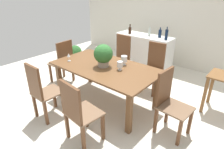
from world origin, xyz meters
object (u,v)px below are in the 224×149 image
chair_far_left (121,56)px  chair_head_end (63,60)px  crystal_vase_right (120,65)px  wine_glass (69,56)px  kitchen_counter (143,53)px  wine_bottle_amber (130,30)px  dining_table (105,71)px  crystal_vase_center_near (124,59)px  chair_near_right (78,110)px  chair_foot_end (169,100)px  side_table (224,86)px  potted_plant_floor (75,53)px  chair_far_right (154,65)px  flower_centerpiece (103,55)px  crystal_vase_left (100,53)px  wine_bottle_dark (166,35)px  wine_bottle_clear (160,33)px  chair_near_left (42,90)px  wine_bottle_green (150,32)px

chair_far_left → chair_head_end: chair_far_left is taller
chair_far_left → crystal_vase_right: size_ratio=6.82×
wine_glass → kitchen_counter: 2.16m
wine_bottle_amber → dining_table: bearing=-68.7°
dining_table → crystal_vase_center_near: bearing=52.7°
chair_near_right → chair_head_end: 2.03m
chair_foot_end → wine_bottle_amber: size_ratio=4.11×
side_table → potted_plant_floor: bearing=-179.4°
chair_head_end → wine_bottle_amber: size_ratio=4.08×
potted_plant_floor → chair_near_right: bearing=-39.2°
chair_far_right → wine_bottle_amber: bearing=144.7°
chair_far_left → potted_plant_floor: size_ratio=2.07×
flower_centerpiece → crystal_vase_left: size_ratio=2.26×
chair_far_left → crystal_vase_left: bearing=-83.7°
chair_head_end → flower_centerpiece: flower_centerpiece is taller
dining_table → potted_plant_floor: size_ratio=3.84×
wine_bottle_amber → potted_plant_floor: size_ratio=0.48×
flower_centerpiece → kitchen_counter: size_ratio=0.28×
wine_bottle_dark → chair_foot_end: bearing=-61.3°
chair_far_right → wine_glass: 1.78m
chair_far_left → wine_bottle_amber: (-0.23, 0.66, 0.47)m
chair_head_end → crystal_vase_center_near: chair_head_end is taller
chair_head_end → flower_centerpiece: 1.34m
wine_glass → wine_bottle_clear: 2.29m
crystal_vase_right → potted_plant_floor: bearing=157.9°
chair_far_right → side_table: 1.37m
flower_centerpiece → crystal_vase_right: size_ratio=2.66×
chair_far_right → chair_near_left: size_ratio=1.01×
wine_glass → kitchen_counter: kitchen_counter is taller
crystal_vase_center_near → wine_bottle_dark: 1.50m
dining_table → chair_foot_end: 1.29m
crystal_vase_left → wine_bottle_dark: wine_bottle_dark is taller
dining_table → wine_bottle_amber: wine_bottle_amber is taller
side_table → potted_plant_floor: 3.95m
chair_near_right → flower_centerpiece: size_ratio=2.40×
side_table → crystal_vase_right: bearing=-145.5°
crystal_vase_right → side_table: 1.85m
chair_far_right → crystal_vase_right: 1.06m
chair_far_right → wine_bottle_dark: size_ratio=3.47×
wine_glass → wine_bottle_dark: wine_bottle_dark is taller
crystal_vase_right → kitchen_counter: (-0.59, 1.77, -0.38)m
chair_foot_end → wine_bottle_clear: bearing=36.5°
kitchen_counter → potted_plant_floor: 2.01m
chair_near_right → crystal_vase_right: bearing=-78.0°
wine_bottle_green → chair_near_right: bearing=-78.4°
chair_foot_end → wine_bottle_green: size_ratio=4.38×
chair_far_left → chair_head_end: size_ratio=1.05×
chair_head_end → crystal_vase_right: 1.63m
wine_bottle_clear → potted_plant_floor: (-2.24, -0.84, -0.78)m
flower_centerpiece → potted_plant_floor: flower_centerpiece is taller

